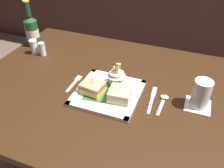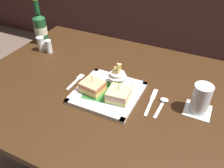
{
  "view_description": "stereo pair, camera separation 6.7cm",
  "coord_description": "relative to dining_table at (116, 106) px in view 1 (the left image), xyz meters",
  "views": [
    {
      "loc": [
        0.28,
        -0.77,
        1.36
      ],
      "look_at": [
        -0.01,
        -0.02,
        0.77
      ],
      "focal_mm": 37.64,
      "sensor_mm": 36.0,
      "label": 1
    },
    {
      "loc": [
        0.34,
        -0.74,
        1.36
      ],
      "look_at": [
        -0.01,
        -0.02,
        0.77
      ],
      "focal_mm": 37.64,
      "sensor_mm": 36.0,
      "label": 2
    }
  ],
  "objects": [
    {
      "name": "beer_bottle",
      "position": [
        -0.58,
        0.22,
        0.2
      ],
      "size": [
        0.07,
        0.07,
        0.26
      ],
      "color": "#1B4A25",
      "rests_on": "dining_table"
    },
    {
      "name": "water_glass",
      "position": [
        0.35,
        0.01,
        0.16
      ],
      "size": [
        0.07,
        0.07,
        0.12
      ],
      "color": "silver",
      "rests_on": "dining_table"
    },
    {
      "name": "knife",
      "position": [
        0.17,
        -0.01,
        0.11
      ],
      "size": [
        0.03,
        0.18,
        0.0
      ],
      "color": "silver",
      "rests_on": "dining_table"
    },
    {
      "name": "sandwich_half_left",
      "position": [
        -0.08,
        -0.07,
        0.14
      ],
      "size": [
        0.1,
        0.09,
        0.08
      ],
      "color": "tan",
      "rests_on": "square_plate"
    },
    {
      "name": "sandwich_half_right",
      "position": [
        0.04,
        -0.07,
        0.14
      ],
      "size": [
        0.09,
        0.1,
        0.08
      ],
      "color": "#D2C181",
      "rests_on": "square_plate"
    },
    {
      "name": "spoon",
      "position": [
        0.21,
        -0.0,
        0.11
      ],
      "size": [
        0.04,
        0.13,
        0.01
      ],
      "color": "silver",
      "rests_on": "dining_table"
    },
    {
      "name": "dining_table",
      "position": [
        0.0,
        0.0,
        0.0
      ],
      "size": [
        1.31,
        0.92,
        0.73
      ],
      "color": "#331E0E",
      "rests_on": "ground_plane"
    },
    {
      "name": "drink_coaster",
      "position": [
        0.35,
        0.01,
        0.11
      ],
      "size": [
        0.1,
        0.1,
        0.0
      ],
      "primitive_type": "cube",
      "color": "silver",
      "rests_on": "dining_table"
    },
    {
      "name": "fork",
      "position": [
        -0.19,
        -0.03,
        0.11
      ],
      "size": [
        0.02,
        0.13,
        0.0
      ],
      "color": "silver",
      "rests_on": "dining_table"
    },
    {
      "name": "salt_shaker",
      "position": [
        -0.52,
        0.14,
        0.14
      ],
      "size": [
        0.04,
        0.04,
        0.08
      ],
      "color": "silver",
      "rests_on": "dining_table"
    },
    {
      "name": "pepper_shaker",
      "position": [
        -0.47,
        0.14,
        0.14
      ],
      "size": [
        0.03,
        0.03,
        0.07
      ],
      "color": "silver",
      "rests_on": "dining_table"
    },
    {
      "name": "square_plate",
      "position": [
        -0.02,
        -0.05,
        0.11
      ],
      "size": [
        0.27,
        0.27,
        0.02
      ],
      "color": "white",
      "rests_on": "dining_table"
    },
    {
      "name": "fries_cup",
      "position": [
        -0.01,
        0.02,
        0.16
      ],
      "size": [
        0.08,
        0.08,
        0.11
      ],
      "color": "silver",
      "rests_on": "square_plate"
    }
  ]
}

